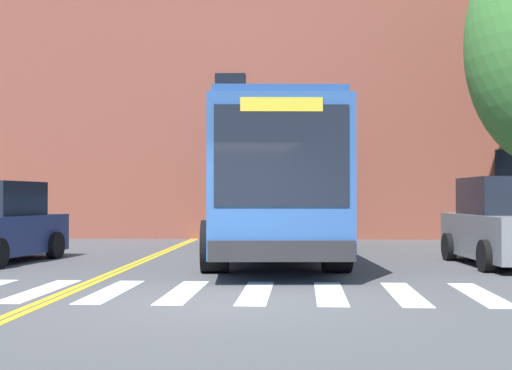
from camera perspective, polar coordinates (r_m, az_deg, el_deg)
ground_plane at (r=10.48m, az=-2.47°, el=-9.34°), size 120.00×120.00×0.00m
crosswalk at (r=11.45m, az=2.97°, el=-8.60°), size 15.71×3.03×0.01m
lane_line_yellow_inner at (r=25.67m, az=-5.23°, el=-4.37°), size 0.12×36.00×0.01m
lane_line_yellow_outer at (r=25.65m, az=-4.87°, el=-4.37°), size 0.12×36.00×0.01m
city_bus at (r=18.12m, az=1.08°, el=0.22°), size 3.61×12.07×3.51m
car_grey_far_lane at (r=16.82m, az=19.54°, el=-3.11°), size 2.34×4.47×1.97m
car_tan_behind_bus at (r=27.63m, az=0.57°, el=-2.45°), size 2.35×4.46×1.79m
building_facade at (r=30.46m, az=8.15°, el=5.67°), size 37.62×8.88×10.08m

